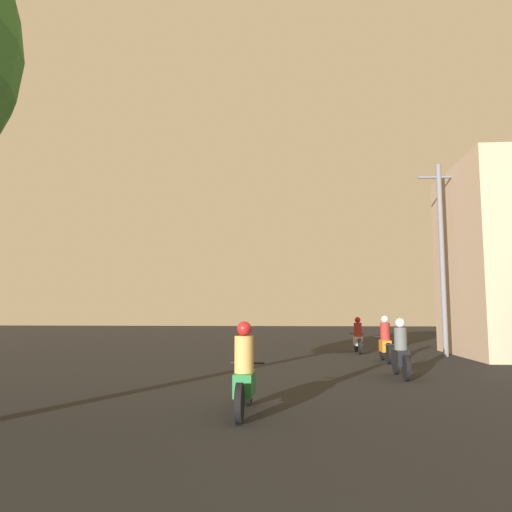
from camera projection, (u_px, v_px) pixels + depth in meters
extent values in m
cylinder|color=black|center=(249.00, 388.00, 8.98)|extent=(0.10, 0.60, 0.60)
cylinder|color=black|center=(239.00, 403.00, 7.50)|extent=(0.10, 0.60, 0.60)
cube|color=#1E6B33|center=(245.00, 383.00, 8.26)|extent=(0.30, 0.87, 0.37)
cylinder|color=black|center=(247.00, 363.00, 8.78)|extent=(0.60, 0.04, 0.04)
cylinder|color=#B28E47|center=(244.00, 354.00, 8.23)|extent=(0.32, 0.32, 0.60)
sphere|color=#A51919|center=(244.00, 329.00, 8.28)|extent=(0.24, 0.24, 0.24)
cylinder|color=black|center=(396.00, 363.00, 13.42)|extent=(0.10, 0.62, 0.62)
cylinder|color=black|center=(406.00, 368.00, 12.12)|extent=(0.10, 0.62, 0.62)
cube|color=black|center=(400.00, 357.00, 12.80)|extent=(0.30, 0.93, 0.39)
cylinder|color=black|center=(397.00, 345.00, 13.25)|extent=(0.60, 0.04, 0.04)
cylinder|color=#4C514C|center=(401.00, 339.00, 12.76)|extent=(0.32, 0.32, 0.57)
sphere|color=silver|center=(400.00, 323.00, 12.80)|extent=(0.24, 0.24, 0.24)
cylinder|color=black|center=(382.00, 350.00, 17.40)|extent=(0.10, 0.67, 0.67)
cylinder|color=black|center=(389.00, 353.00, 16.16)|extent=(0.10, 0.67, 0.67)
cube|color=orange|center=(385.00, 346.00, 16.80)|extent=(0.30, 0.74, 0.39)
cylinder|color=black|center=(383.00, 337.00, 17.24)|extent=(0.60, 0.04, 0.04)
cylinder|color=maroon|center=(385.00, 332.00, 16.78)|extent=(0.32, 0.32, 0.58)
sphere|color=silver|center=(385.00, 319.00, 16.83)|extent=(0.24, 0.24, 0.24)
cylinder|color=black|center=(356.00, 344.00, 21.04)|extent=(0.10, 0.62, 0.62)
cylinder|color=black|center=(360.00, 346.00, 19.78)|extent=(0.10, 0.62, 0.62)
cube|color=#ADADB2|center=(358.00, 341.00, 20.43)|extent=(0.30, 0.82, 0.35)
cylinder|color=black|center=(356.00, 334.00, 20.87)|extent=(0.60, 0.04, 0.04)
cylinder|color=maroon|center=(358.00, 330.00, 20.40)|extent=(0.32, 0.32, 0.57)
sphere|color=#A51919|center=(358.00, 320.00, 20.44)|extent=(0.24, 0.24, 0.24)
cylinder|color=slate|center=(442.00, 259.00, 19.25)|extent=(0.20, 0.20, 7.45)
cylinder|color=slate|center=(439.00, 177.00, 19.62)|extent=(1.60, 0.10, 0.10)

